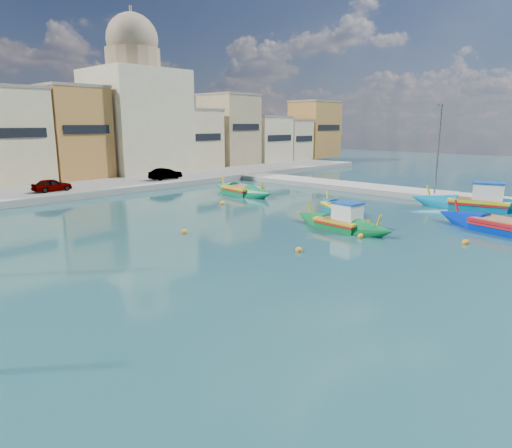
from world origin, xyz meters
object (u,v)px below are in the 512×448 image
church_block (136,106)px  luzzu_blue_cabin (342,224)px  luzzu_turquoise_cabin (479,204)px  luzzu_green (241,191)px  luzzu_blue_south (508,229)px  quay_street_lamp (438,148)px  luzzu_cyan_mid (341,210)px

church_block → luzzu_blue_cabin: church_block is taller
luzzu_turquoise_cabin → luzzu_green: 19.75m
luzzu_turquoise_cabin → luzzu_blue_south: size_ratio=1.07×
luzzu_blue_south → luzzu_green: bearing=90.3°
quay_street_lamp → luzzu_green: bearing=124.1°
quay_street_lamp → luzzu_turquoise_cabin: quay_street_lamp is taller
luzzu_green → luzzu_turquoise_cabin: bearing=-69.1°
luzzu_turquoise_cabin → luzzu_blue_cabin: size_ratio=1.37×
luzzu_blue_cabin → luzzu_blue_south: 9.71m
church_block → luzzu_blue_south: size_ratio=1.96×
quay_street_lamp → luzzu_blue_south: bearing=-138.5°
luzzu_blue_cabin → luzzu_blue_south: (5.80, -7.78, -0.04)m
luzzu_cyan_mid → luzzu_blue_south: bearing=-82.2°
luzzu_turquoise_cabin → luzzu_blue_south: bearing=-151.1°
church_block → luzzu_blue_cabin: size_ratio=2.50×
luzzu_blue_south → luzzu_blue_cabin: bearing=126.7°
quay_street_lamp → luzzu_turquoise_cabin: (-2.43, -4.46, -3.94)m
luzzu_turquoise_cabin → luzzu_blue_cabin: 13.34m
church_block → luzzu_blue_cabin: (-7.73, -34.51, -8.08)m
luzzu_cyan_mid → luzzu_blue_cabin: bearing=-146.2°
luzzu_turquoise_cabin → church_block: bearing=97.4°
luzzu_green → luzzu_blue_south: (0.10, -22.28, 0.00)m
luzzu_turquoise_cabin → luzzu_blue_south: (-6.95, -3.83, -0.11)m
luzzu_turquoise_cabin → luzzu_blue_cabin: bearing=162.8°
church_block → luzzu_cyan_mid: 32.81m
luzzu_green → luzzu_blue_south: size_ratio=0.89×
quay_street_lamp → luzzu_blue_cabin: size_ratio=1.05×
luzzu_turquoise_cabin → luzzu_cyan_mid: size_ratio=1.41×
quay_street_lamp → luzzu_cyan_mid: 11.83m
quay_street_lamp → luzzu_blue_south: size_ratio=0.82×
church_block → luzzu_turquoise_cabin: church_block is taller
quay_street_lamp → luzzu_cyan_mid: quay_street_lamp is taller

